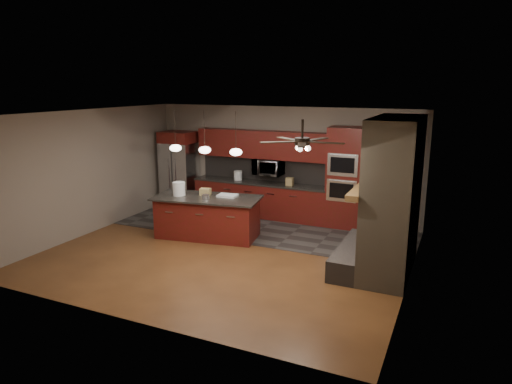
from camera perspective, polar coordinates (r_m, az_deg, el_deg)
The scene contains 22 objects.
ground at distance 9.37m, azimuth -3.53°, elevation -7.59°, with size 7.00×7.00×0.00m, color brown.
ceiling at distance 8.76m, azimuth -3.79°, elevation 9.77°, with size 7.00×6.00×0.02m, color white.
back_wall at distance 11.64m, azimuth 3.30°, elevation 3.73°, with size 7.00×0.02×2.80m, color #74685D.
right_wall at distance 7.98m, azimuth 19.14°, elevation -1.50°, with size 0.02×6.00×2.80m, color #74685D.
left_wall at distance 11.02m, azimuth -19.96°, elevation 2.40°, with size 0.02×6.00×2.80m, color #74685D.
slate_tile_patch at distance 10.89m, azimuth 0.91°, elevation -4.49°, with size 7.00×2.40×0.01m, color #393633.
fireplace_column at distance 8.44m, azimuth 16.25°, elevation -1.23°, with size 1.30×2.10×2.80m.
back_cabinetry at distance 11.68m, azimuth 0.64°, elevation 1.26°, with size 3.59×0.64×2.20m.
oven_tower at distance 10.90m, azimuth 11.06°, elevation 1.72°, with size 0.80×0.63×2.38m.
microwave at distance 11.53m, azimuth 1.57°, elevation 3.15°, with size 0.73×0.41×0.50m, color silver.
refrigerator at distance 12.69m, azimuth -9.54°, elevation 2.75°, with size 0.90×0.75×2.10m.
kitchen_island at distance 10.21m, azimuth -6.08°, elevation -3.10°, with size 2.47×1.42×0.92m.
white_bucket at distance 10.29m, azimuth -9.61°, elevation 0.40°, with size 0.28×0.28×0.30m, color white.
paint_can at distance 9.86m, azimuth -6.33°, elevation -0.63°, with size 0.16×0.16×0.11m, color silver.
paint_tray at distance 10.09m, azimuth -3.57°, elevation -0.44°, with size 0.43×0.30×0.04m, color silver.
cardboard_box at distance 10.27m, azimuth -6.35°, elevation 0.05°, with size 0.23×0.17×0.15m, color #A38B54.
counter_bucket at distance 11.89m, azimuth -2.26°, elevation 2.09°, with size 0.21×0.21×0.24m, color silver.
counter_box at distance 11.28m, azimuth 4.24°, elevation 1.32°, with size 0.18×0.14×0.19m, color #937B4C.
pendant_left at distance 10.30m, azimuth -10.02°, elevation 5.46°, with size 0.26×0.26×0.92m.
pendant_center at distance 9.90m, azimuth -6.42°, elevation 5.27°, with size 0.26×0.26×0.92m.
pendant_right at distance 9.54m, azimuth -2.53°, elevation 5.03°, with size 0.26×0.26×0.92m.
ceiling_fan at distance 7.35m, azimuth 5.79°, elevation 6.36°, with size 1.27×1.33×0.41m.
Camera 1 is at (4.13, -7.71, 3.35)m, focal length 32.00 mm.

